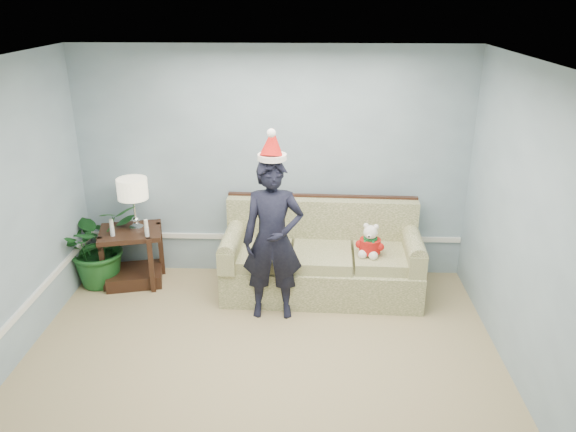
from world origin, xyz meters
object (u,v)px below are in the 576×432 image
at_px(sofa, 322,260).
at_px(teddy_bear, 370,244).
at_px(table_lamp, 133,191).
at_px(side_table, 133,262).
at_px(houseplant, 99,245).
at_px(man, 273,240).

bearing_deg(sofa, teddy_bear, -20.24).
distance_m(sofa, table_lamp, 2.27).
bearing_deg(sofa, side_table, 179.71).
bearing_deg(houseplant, sofa, -1.43).
height_order(side_table, teddy_bear, teddy_bear).
bearing_deg(side_table, houseplant, -176.85).
relative_size(sofa, table_lamp, 3.66).
relative_size(side_table, teddy_bear, 2.15).
bearing_deg(side_table, teddy_bear, -6.19).
distance_m(man, teddy_bear, 1.10).
xyz_separation_m(side_table, man, (1.69, -0.64, 0.60)).
distance_m(sofa, teddy_bear, 0.64).
relative_size(side_table, houseplant, 0.82).
bearing_deg(table_lamp, side_table, -143.57).
xyz_separation_m(table_lamp, houseplant, (-0.44, -0.07, -0.64)).
bearing_deg(man, teddy_bear, 16.04).
bearing_deg(man, side_table, 156.93).
height_order(houseplant, teddy_bear, houseplant).
bearing_deg(teddy_bear, side_table, -170.13).
height_order(sofa, houseplant, sofa).
xyz_separation_m(sofa, side_table, (-2.20, 0.08, -0.11)).
bearing_deg(teddy_bear, table_lamp, -171.30).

